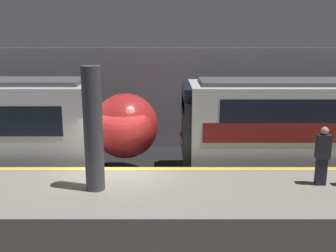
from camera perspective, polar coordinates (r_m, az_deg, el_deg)
The scene contains 5 objects.
ground_plane at distance 13.26m, azimuth -7.49°, elevation -10.16°, with size 120.00×120.00×0.00m, color black.
platform at distance 11.41m, azimuth -8.72°, elevation -11.42°, with size 40.00×3.64×1.03m.
station_rear_barrier at distance 18.34m, azimuth -5.39°, elevation 4.01°, with size 50.00×0.15×4.62m.
support_pillar_near at distance 10.76m, azimuth -10.97°, elevation -0.52°, with size 0.52×0.52×3.41m.
person_waiting at distance 11.93m, azimuth 21.35°, elevation -3.86°, with size 0.38×0.24×1.70m.
Camera 1 is at (1.67, -12.06, 5.26)m, focal length 42.00 mm.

